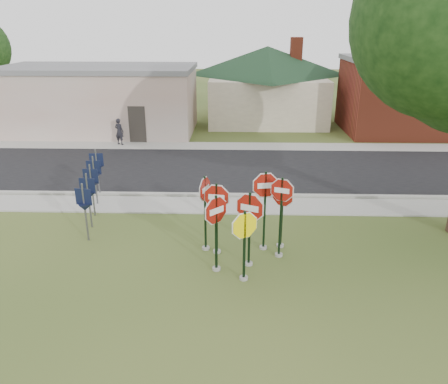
{
  "coord_description": "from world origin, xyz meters",
  "views": [
    {
      "loc": [
        -0.13,
        -10.27,
        6.74
      ],
      "look_at": [
        -0.49,
        2.0,
        1.96
      ],
      "focal_mm": 35.0,
      "sensor_mm": 36.0,
      "label": 1
    }
  ],
  "objects_px": {
    "stop_sign_center": "(250,219)",
    "stop_sign_left": "(216,223)",
    "pedestrian": "(119,132)",
    "stop_sign_yellow": "(244,238)"
  },
  "relations": [
    {
      "from": "stop_sign_center",
      "to": "stop_sign_yellow",
      "type": "relative_size",
      "value": 1.11
    },
    {
      "from": "stop_sign_center",
      "to": "pedestrian",
      "type": "xyz_separation_m",
      "value": [
        -7.22,
        13.35,
        -0.68
      ]
    },
    {
      "from": "stop_sign_center",
      "to": "stop_sign_left",
      "type": "height_order",
      "value": "stop_sign_left"
    },
    {
      "from": "stop_sign_yellow",
      "to": "stop_sign_left",
      "type": "relative_size",
      "value": 0.9
    },
    {
      "from": "stop_sign_left",
      "to": "pedestrian",
      "type": "relative_size",
      "value": 1.59
    },
    {
      "from": "stop_sign_yellow",
      "to": "pedestrian",
      "type": "bearing_deg",
      "value": 116.53
    },
    {
      "from": "stop_sign_center",
      "to": "stop_sign_left",
      "type": "relative_size",
      "value": 0.99
    },
    {
      "from": "stop_sign_center",
      "to": "pedestrian",
      "type": "relative_size",
      "value": 1.58
    },
    {
      "from": "stop_sign_center",
      "to": "pedestrian",
      "type": "bearing_deg",
      "value": 118.4
    },
    {
      "from": "stop_sign_center",
      "to": "stop_sign_left",
      "type": "xyz_separation_m",
      "value": [
        -0.95,
        -0.31,
        0.01
      ]
    }
  ]
}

